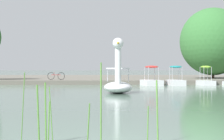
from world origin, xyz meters
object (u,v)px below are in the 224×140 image
Objects in this scene: pedal_boat_lime at (206,80)px; bicycle_parked at (56,76)px; swan_boat at (118,82)px; pedal_boat_teal at (176,80)px; pedal_boat_red at (152,80)px; tree_willow_overhanging at (213,42)px.

bicycle_parked is at bearing 164.24° from pedal_boat_lime.
swan_boat is 11.29m from pedal_boat_teal.
pedal_boat_red is 1.10× the size of pedal_boat_teal.
swan_boat is at bearing -70.01° from bicycle_parked.
pedal_boat_teal is 10.40m from tree_willow_overhanging.
swan_boat is 1.22× the size of pedal_boat_red.
pedal_boat_lime is 8.97m from tree_willow_overhanging.
pedal_boat_red is 0.28× the size of tree_willow_overhanging.
pedal_boat_teal is (1.99, 0.01, -0.02)m from pedal_boat_red.
pedal_boat_lime is at bearing 10.11° from pedal_boat_teal.
tree_willow_overhanging is (2.65, 7.74, 3.69)m from pedal_boat_lime.
bicycle_parked is at bearing 109.99° from swan_boat.
pedal_boat_lime is (2.58, 0.46, 0.00)m from pedal_boat_teal.
tree_willow_overhanging is 16.38m from bicycle_parked.
pedal_boat_lime is (7.69, 10.53, -0.20)m from swan_boat.
pedal_boat_red is 1.21× the size of pedal_boat_lime.
pedal_boat_red is 1.59× the size of bicycle_parked.
bicycle_parked is at bearing -165.12° from tree_willow_overhanging.
tree_willow_overhanging is (5.23, 8.20, 3.69)m from pedal_boat_teal.
swan_boat is 10.53m from pedal_boat_red.
pedal_boat_red is 1.99m from pedal_boat_teal.
pedal_boat_red reaches higher than pedal_boat_lime.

